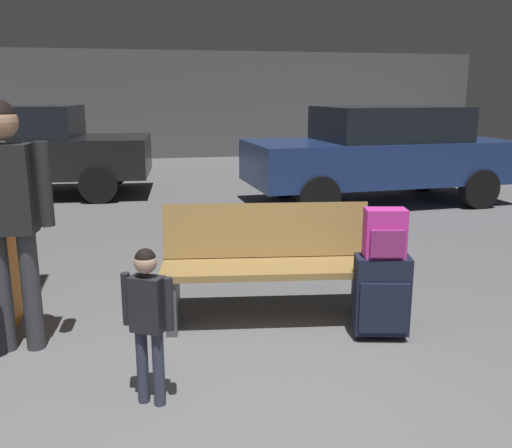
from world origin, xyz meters
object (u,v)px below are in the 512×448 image
at_px(child, 148,310).
at_px(parked_car_near, 381,152).
at_px(bench, 268,265).
at_px(adult, 7,201).
at_px(parked_car_far, 22,149).
at_px(suitcase, 382,295).
at_px(backpack_bright, 385,234).

relative_size(child, parked_car_near, 0.22).
xyz_separation_m(bench, adult, (-1.77, -0.13, 0.59)).
distance_m(child, parked_car_far, 7.29).
xyz_separation_m(child, parked_car_near, (3.72, 5.24, 0.25)).
xyz_separation_m(child, parked_car_far, (-1.92, 7.03, 0.25)).
bearing_deg(suitcase, adult, 172.05).
distance_m(bench, suitcase, 0.87).
distance_m(child, adult, 1.31).
xyz_separation_m(backpack_bright, parked_car_far, (-3.55, 6.50, 0.03)).
bearing_deg(suitcase, backpack_bright, -83.89).
bearing_deg(bench, parked_car_near, 56.35).
xyz_separation_m(backpack_bright, child, (-1.63, -0.53, -0.21)).
height_order(bench, adult, adult).
xyz_separation_m(bench, child, (-0.91, -1.01, 0.12)).
bearing_deg(parked_car_far, child, -74.74).
bearing_deg(parked_car_far, backpack_bright, -61.39).
bearing_deg(child, backpack_bright, 18.14).
height_order(backpack_bright, parked_car_far, parked_car_far).
xyz_separation_m(suitcase, backpack_bright, (0.00, -0.00, 0.45)).
height_order(backpack_bright, adult, adult).
bearing_deg(parked_car_near, adult, -136.42).
relative_size(suitcase, backpack_bright, 1.78).
relative_size(parked_car_near, parked_car_far, 0.99).
bearing_deg(backpack_bright, child, -161.86).
relative_size(bench, parked_car_near, 0.40).
relative_size(suitcase, adult, 0.36).
height_order(suitcase, parked_car_near, parked_car_near).
relative_size(backpack_bright, child, 0.37).
bearing_deg(adult, child, -45.88).
height_order(suitcase, adult, adult).
height_order(bench, parked_car_far, parked_car_far).
height_order(suitcase, child, child).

